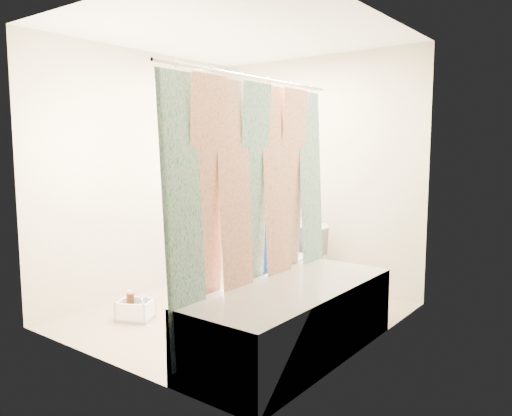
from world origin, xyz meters
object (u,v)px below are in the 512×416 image
Objects in this scene: bathtub at (293,318)px; cleaning_caddy at (136,311)px; toilet at (293,261)px; plumber at (266,218)px.

bathtub is 5.04× the size of cleaning_caddy.
toilet reaches higher than bathtub.
toilet is (-0.77, 1.20, 0.08)m from bathtub.
toilet is at bearing 113.78° from plumber.
bathtub is 1.12× the size of plumber.
toilet is at bearing 40.02° from cleaning_caddy.
toilet is 1.58m from cleaning_caddy.
cleaning_caddy is (-1.46, -0.20, -0.19)m from bathtub.
toilet is 2.02× the size of cleaning_caddy.
cleaning_caddy is (-0.68, -1.40, -0.27)m from toilet.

